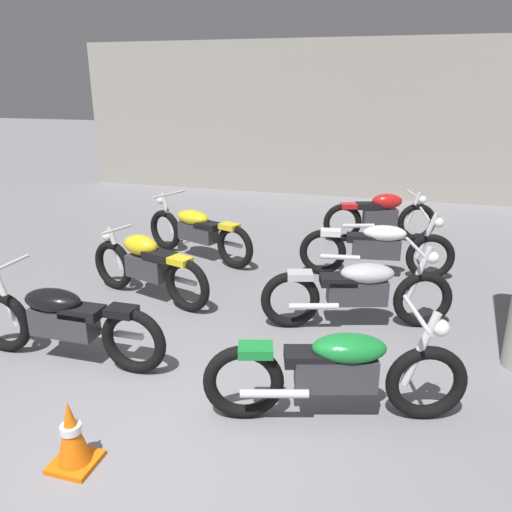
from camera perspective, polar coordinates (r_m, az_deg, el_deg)
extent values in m
plane|color=gray|center=(4.29, -12.26, -20.14)|extent=(60.00, 60.00, 0.00)
cube|color=#9E998E|center=(12.60, 8.58, 14.79)|extent=(12.74, 0.24, 3.60)
torus|color=black|center=(5.89, -26.44, -6.58)|extent=(0.67, 0.11, 0.67)
torus|color=black|center=(5.06, -13.51, -9.22)|extent=(0.67, 0.11, 0.67)
cylinder|color=silver|center=(5.73, -26.29, -3.90)|extent=(0.27, 0.07, 0.66)
cube|color=#38383D|center=(5.40, -20.61, -6.90)|extent=(0.66, 0.24, 0.28)
ellipsoid|color=black|center=(5.37, -21.75, -4.61)|extent=(0.60, 0.32, 0.22)
cube|color=black|center=(5.22, -18.83, -5.89)|extent=(0.40, 0.24, 0.10)
cube|color=black|center=(4.97, -14.78, -5.97)|extent=(0.28, 0.20, 0.08)
cylinder|color=silver|center=(5.58, -26.29, -1.04)|extent=(0.04, 0.68, 0.04)
cylinder|color=silver|center=(5.28, -15.20, -8.34)|extent=(0.55, 0.07, 0.07)
torus|color=black|center=(7.11, -15.64, -0.98)|extent=(0.67, 0.30, 0.67)
torus|color=black|center=(6.24, -7.69, -3.27)|extent=(0.67, 0.30, 0.67)
cylinder|color=silver|center=(6.97, -15.39, 0.90)|extent=(0.25, 0.14, 0.56)
cube|color=#38383D|center=(6.62, -11.99, -1.25)|extent=(0.62, 0.40, 0.28)
ellipsoid|color=yellow|center=(6.60, -12.77, 1.20)|extent=(0.58, 0.42, 0.26)
cube|color=black|center=(6.41, -10.72, 0.05)|extent=(0.45, 0.35, 0.10)
cube|color=yellow|center=(6.19, -8.51, -0.50)|extent=(0.33, 0.27, 0.08)
cylinder|color=silver|center=(6.86, -15.24, 2.88)|extent=(0.18, 0.47, 0.04)
sphere|color=white|center=(7.04, -16.25, 2.18)|extent=(0.14, 0.14, 0.14)
cylinder|color=silver|center=(6.49, -8.61, -2.60)|extent=(0.55, 0.23, 0.07)
torus|color=black|center=(8.60, -10.09, 2.88)|extent=(0.66, 0.35, 0.67)
torus|color=black|center=(7.60, -2.38, 1.02)|extent=(0.66, 0.35, 0.67)
cylinder|color=silver|center=(8.47, -9.84, 4.81)|extent=(0.28, 0.16, 0.66)
cube|color=#38383D|center=(8.06, -6.50, 2.69)|extent=(0.70, 0.46, 0.28)
ellipsoid|color=yellow|center=(8.06, -7.07, 4.31)|extent=(0.68, 0.52, 0.22)
cube|color=black|center=(7.87, -5.37, 3.40)|extent=(0.46, 0.37, 0.10)
cube|color=yellow|center=(7.58, -2.99, 3.32)|extent=(0.33, 0.29, 0.08)
cylinder|color=silver|center=(8.35, -9.68, 6.81)|extent=(0.28, 0.65, 0.04)
sphere|color=white|center=(8.52, -10.56, 6.17)|extent=(0.14, 0.14, 0.14)
cylinder|color=silver|center=(7.86, -3.17, 1.45)|extent=(0.54, 0.26, 0.07)
torus|color=black|center=(4.53, 18.47, -13.27)|extent=(0.67, 0.29, 0.67)
torus|color=black|center=(4.32, -1.41, -13.91)|extent=(0.67, 0.29, 0.67)
cylinder|color=silver|center=(4.35, 17.88, -9.88)|extent=(0.28, 0.14, 0.66)
cube|color=#38383D|center=(4.31, 8.85, -12.67)|extent=(0.70, 0.41, 0.28)
ellipsoid|color=#197F33|center=(4.21, 10.37, -10.07)|extent=(0.66, 0.47, 0.22)
cube|color=black|center=(4.21, 5.93, -11.12)|extent=(0.45, 0.34, 0.10)
cube|color=#197F33|center=(4.16, -0.04, -10.45)|extent=(0.32, 0.27, 0.08)
cylinder|color=silver|center=(4.20, 17.52, -6.20)|extent=(0.22, 0.66, 0.04)
sphere|color=white|center=(4.31, 19.92, -7.56)|extent=(0.14, 0.14, 0.14)
cylinder|color=silver|center=(4.22, 2.06, -15.10)|extent=(0.55, 0.22, 0.07)
torus|color=black|center=(6.09, 18.10, -4.64)|extent=(0.67, 0.30, 0.67)
torus|color=black|center=(5.80, 3.84, -4.91)|extent=(0.67, 0.30, 0.67)
cylinder|color=silver|center=(5.96, 17.67, -1.92)|extent=(0.28, 0.15, 0.66)
cube|color=#38383D|center=(5.86, 11.21, -3.91)|extent=(0.70, 0.42, 0.28)
ellipsoid|color=#B7B7BC|center=(5.80, 12.32, -1.89)|extent=(0.67, 0.48, 0.22)
cube|color=black|center=(5.77, 9.16, -2.66)|extent=(0.45, 0.34, 0.10)
cube|color=#B7B7BC|center=(5.69, 4.92, -2.14)|extent=(0.33, 0.27, 0.08)
cylinder|color=silver|center=(5.84, 17.41, 0.92)|extent=(0.23, 0.66, 0.04)
sphere|color=white|center=(5.94, 19.14, -0.19)|extent=(0.14, 0.14, 0.14)
cylinder|color=silver|center=(5.71, 6.45, -5.60)|extent=(0.55, 0.22, 0.07)
torus|color=black|center=(7.57, 18.86, -0.10)|extent=(0.68, 0.20, 0.67)
torus|color=black|center=(7.43, 7.45, 0.44)|extent=(0.68, 0.20, 0.67)
cylinder|color=silver|center=(7.47, 18.51, 2.17)|extent=(0.28, 0.11, 0.66)
cube|color=#38383D|center=(7.43, 13.27, 0.89)|extent=(0.69, 0.33, 0.28)
ellipsoid|color=white|center=(7.38, 14.17, 2.48)|extent=(0.64, 0.40, 0.22)
cube|color=black|center=(7.37, 11.65, 2.01)|extent=(0.43, 0.29, 0.10)
cube|color=white|center=(7.34, 8.33, 2.62)|extent=(0.30, 0.24, 0.08)
cylinder|color=silver|center=(7.38, 18.30, 4.50)|extent=(0.13, 0.68, 0.04)
sphere|color=white|center=(7.44, 19.72, 3.51)|extent=(0.14, 0.14, 0.14)
cylinder|color=silver|center=(7.32, 9.38, -0.12)|extent=(0.55, 0.15, 0.07)
torus|color=black|center=(9.37, 17.49, 3.61)|extent=(0.67, 0.30, 0.67)
torus|color=black|center=(9.04, 9.63, 3.69)|extent=(0.67, 0.30, 0.67)
cylinder|color=silver|center=(9.28, 17.18, 5.16)|extent=(0.25, 0.14, 0.56)
cube|color=#38383D|center=(9.16, 13.68, 4.26)|extent=(0.62, 0.40, 0.28)
ellipsoid|color=red|center=(9.12, 14.42, 5.95)|extent=(0.58, 0.42, 0.26)
cube|color=black|center=(9.06, 12.42, 5.50)|extent=(0.45, 0.35, 0.10)
cube|color=red|center=(8.99, 10.36, 5.53)|extent=(0.33, 0.27, 0.08)
cylinder|color=silver|center=(9.21, 16.98, 6.74)|extent=(0.18, 0.47, 0.04)
sphere|color=white|center=(9.29, 18.09, 5.98)|extent=(0.14, 0.14, 0.14)
cylinder|color=silver|center=(8.97, 11.34, 3.34)|extent=(0.55, 0.23, 0.07)
cube|color=orange|center=(4.27, -19.50, -20.87)|extent=(0.32, 0.32, 0.04)
cone|color=orange|center=(4.10, -19.93, -17.95)|extent=(0.24, 0.24, 0.50)
cylinder|color=white|center=(4.09, -19.97, -17.66)|extent=(0.15, 0.15, 0.06)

